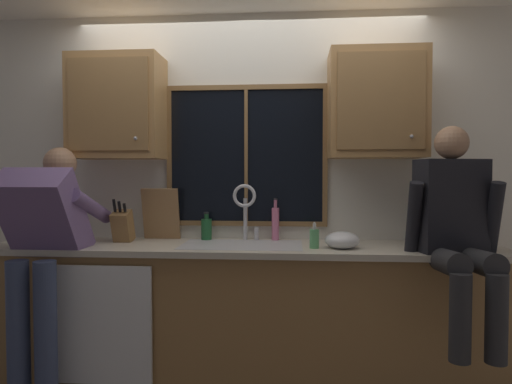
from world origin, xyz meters
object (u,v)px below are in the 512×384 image
Objects in this scene: person_standing at (44,243)px; bottle_green_glass at (206,228)px; knife_block at (123,226)px; person_sitting_on_counter at (456,223)px; mixing_bowl at (342,240)px; soap_dispenser at (314,238)px; cutting_board at (161,214)px; bottle_tall_clear at (275,223)px.

bottle_green_glass is at bearing 30.00° from person_standing.
person_standing is 0.53m from knife_block.
person_sitting_on_counter is 5.72× the size of mixing_bowl.
person_standing is 1.69m from soap_dispenser.
cutting_board reaches higher than bottle_green_glass.
person_standing is 7.13× the size of mixing_bowl.
person_sitting_on_counter is (2.49, 0.05, 0.14)m from person_standing.
person_sitting_on_counter is at bearing 1.11° from person_standing.
mixing_bowl is (1.49, -0.14, -0.06)m from knife_block.
bottle_green_glass is (-1.57, 0.48, -0.10)m from person_sitting_on_counter.
cutting_board is 1.89× the size of bottle_green_glass.
knife_block is at bearing -170.73° from bottle_tall_clear.
bottle_tall_clear is at bearing 9.27° from knife_block.
mixing_bowl is at bearing 163.70° from person_sitting_on_counter.
soap_dispenser is at bearing 7.17° from person_standing.
mixing_bowl is 0.73× the size of bottle_tall_clear.
bottle_tall_clear reaches higher than soap_dispenser.
knife_block is at bearing 46.34° from person_standing.
bottle_tall_clear is (1.41, 0.55, 0.08)m from person_standing.
bottle_green_glass is at bearing 162.39° from mixing_bowl.
mixing_bowl is (1.27, -0.30, -0.13)m from cutting_board.
bottle_green_glass is (-0.75, 0.32, 0.02)m from soap_dispenser.
soap_dispenser reaches higher than mixing_bowl.
mixing_bowl is 0.18m from soap_dispenser.
knife_block is 1.33m from soap_dispenser.
person_sitting_on_counter is 7.45× the size of soap_dispenser.
cutting_board is 2.22× the size of soap_dispenser.
knife_block is (0.36, 0.38, 0.06)m from person_standing.
soap_dispenser is at bearing -16.34° from cutting_board.
bottle_green_glass reaches higher than soap_dispenser.
bottle_green_glass is 0.50m from bottle_tall_clear.
knife_block is 1.07m from bottle_tall_clear.
person_standing is at bearing -178.89° from person_sitting_on_counter.
bottle_tall_clear is (-0.26, 0.34, 0.06)m from soap_dispenser.
mixing_bowl is 1.30× the size of soap_dispenser.
bottle_green_glass is at bearing 162.92° from person_sitting_on_counter.
knife_block is at bearing 172.80° from soap_dispenser.
person_standing reaches higher than knife_block.
cutting_board is 1.25× the size of bottle_tall_clear.
knife_block is 1.90× the size of soap_dispenser.
bottle_tall_clear is at bearing 155.04° from person_sitting_on_counter.
bottle_tall_clear is at bearing 21.22° from person_standing.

